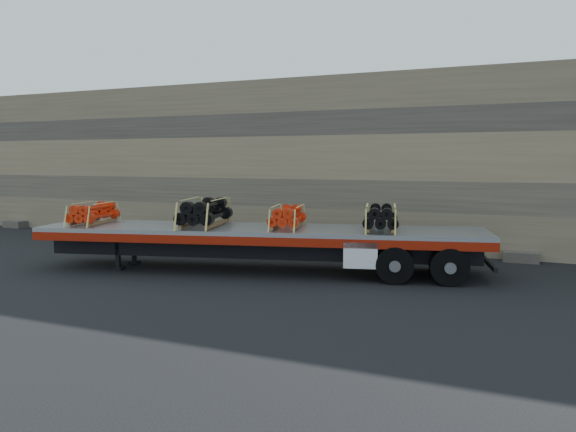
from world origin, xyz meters
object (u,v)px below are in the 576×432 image
Objects in this scene: bundle_midrear at (288,217)px; bundle_midfront at (205,213)px; trailer at (260,249)px; bundle_front at (93,214)px; bundle_rear at (381,218)px.

bundle_midfront is at bearing 180.00° from bundle_midrear.
bundle_front is (-5.61, -1.42, 1.06)m from trailer.
bundle_midrear is at bearing -180.00° from bundle_rear.
bundle_rear is (9.36, 2.38, 0.03)m from bundle_front.
bundle_midfront is 1.27× the size of bundle_midrear.
bundle_midfront reaches higher than bundle_midrear.
bundle_midfront is 5.71m from bundle_rear.
bundle_midfront is (3.83, 0.97, 0.09)m from bundle_front.
bundle_midfront reaches higher than trailer.
bundle_rear reaches higher than trailer.
bundle_midfront is at bearing 180.00° from bundle_rear.
bundle_front is 0.93× the size of bundle_rear.
bundle_rear is at bearing 0.00° from bundle_front.
bundle_midfront is (-1.78, -0.45, 1.15)m from trailer.
bundle_front reaches higher than bundle_midrear.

